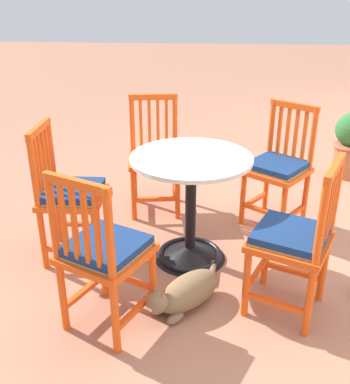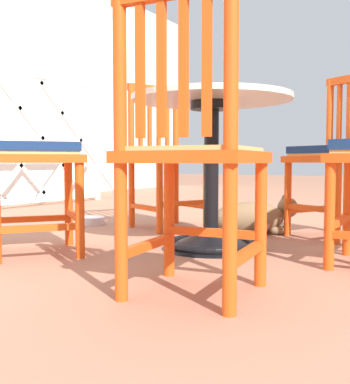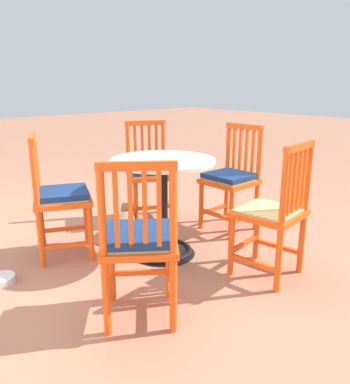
% 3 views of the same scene
% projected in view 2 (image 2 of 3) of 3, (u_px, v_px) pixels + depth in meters
% --- Properties ---
extents(ground_plane, '(24.00, 24.00, 0.00)m').
position_uv_depth(ground_plane, '(204.00, 244.00, 2.38)').
color(ground_plane, '#A36B51').
extents(cafe_table, '(0.76, 0.76, 0.73)m').
position_uv_depth(cafe_table, '(211.00, 190.00, 2.25)').
color(cafe_table, black).
rests_on(cafe_table, ground_plane).
extents(orange_chair_at_corner, '(0.45, 0.45, 0.91)m').
position_uv_depth(orange_chair_at_corner, '(192.00, 157.00, 1.45)').
color(orange_chair_at_corner, '#E04C14').
rests_on(orange_chair_at_corner, ground_plane).
extents(orange_chair_near_fence, '(0.53, 0.53, 0.91)m').
position_uv_depth(orange_chair_near_fence, '(336.00, 157.00, 2.60)').
color(orange_chair_near_fence, '#E04C14').
rests_on(orange_chair_near_fence, ground_plane).
extents(orange_chair_by_planter, '(0.53, 0.53, 0.91)m').
position_uv_depth(orange_chair_by_planter, '(166.00, 157.00, 2.95)').
color(orange_chair_by_planter, '#E04C14').
rests_on(orange_chair_by_planter, ground_plane).
extents(orange_chair_tucked_in, '(0.56, 0.56, 0.91)m').
position_uv_depth(orange_chair_tucked_in, '(30.00, 155.00, 2.10)').
color(orange_chair_tucked_in, '#E04C14').
rests_on(orange_chair_tucked_in, ground_plane).
extents(tabby_cat, '(0.66, 0.45, 0.23)m').
position_uv_depth(tabby_cat, '(255.00, 218.00, 2.70)').
color(tabby_cat, brown).
rests_on(tabby_cat, ground_plane).
extents(pet_water_bowl, '(0.17, 0.17, 0.05)m').
position_uv_depth(pet_water_bowl, '(92.00, 221.00, 3.13)').
color(pet_water_bowl, silver).
rests_on(pet_water_bowl, ground_plane).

